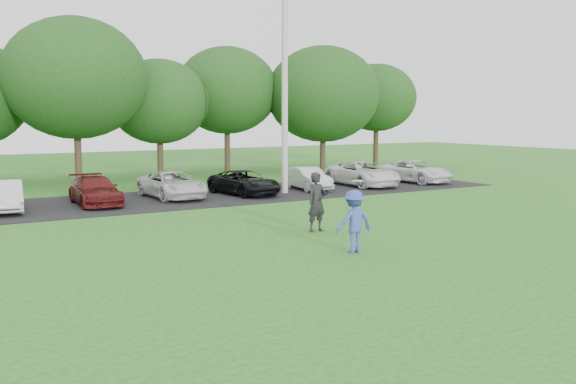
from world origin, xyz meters
name	(u,v)px	position (x,y,z in m)	size (l,w,h in m)	color
ground	(358,256)	(0.00, 0.00, 0.00)	(100.00, 100.00, 0.00)	#23621C
parking_lot	(174,199)	(0.00, 13.00, 0.01)	(32.00, 6.50, 0.03)	black
utility_pole	(285,75)	(5.11, 12.30, 5.38)	(0.28, 0.28, 10.75)	#AFB0AA
frisbee_player	(354,221)	(0.19, 0.44, 0.83)	(1.09, 0.66, 1.96)	#3A4CA4
camera_bystander	(317,202)	(1.03, 3.48, 0.93)	(0.72, 0.52, 1.85)	black
parked_cars	(204,184)	(1.33, 12.84, 0.60)	(29.16, 4.85, 1.25)	white
tree_row	(135,91)	(1.51, 22.76, 4.91)	(42.39, 9.85, 8.64)	#38281C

